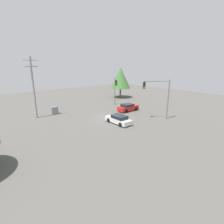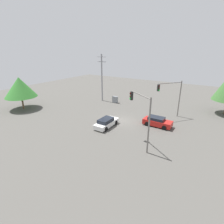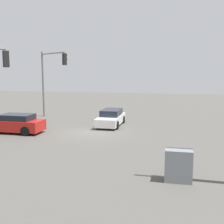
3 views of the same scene
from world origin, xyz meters
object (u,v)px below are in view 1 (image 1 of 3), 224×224
object	(u,v)px
electrical_cabinet	(55,110)
sedan_white	(119,119)
sedan_red	(128,108)
traffic_signal_main	(115,87)
traffic_signal_cross	(159,92)

from	to	relation	value
electrical_cabinet	sedan_white	bearing A→B (deg)	115.73
sedan_red	traffic_signal_main	distance (m)	5.79
sedan_white	traffic_signal_cross	distance (m)	7.96
sedan_red	sedan_white	size ratio (longest dim) A/B	0.95
sedan_red	sedan_white	bearing A→B (deg)	-55.45
traffic_signal_main	traffic_signal_cross	size ratio (longest dim) A/B	0.95
sedan_red	sedan_white	world-z (taller)	sedan_red
traffic_signal_main	electrical_cabinet	size ratio (longest dim) A/B	4.56
traffic_signal_cross	electrical_cabinet	size ratio (longest dim) A/B	4.78
traffic_signal_main	electrical_cabinet	xyz separation A→B (m)	(12.48, -2.60, -3.65)
traffic_signal_cross	traffic_signal_main	bearing A→B (deg)	-56.82
sedan_red	traffic_signal_cross	distance (m)	7.82
traffic_signal_cross	electrical_cabinet	world-z (taller)	traffic_signal_cross
traffic_signal_main	traffic_signal_cross	world-z (taller)	traffic_signal_cross
traffic_signal_main	traffic_signal_cross	xyz separation A→B (m)	(0.41, 11.29, 0.18)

